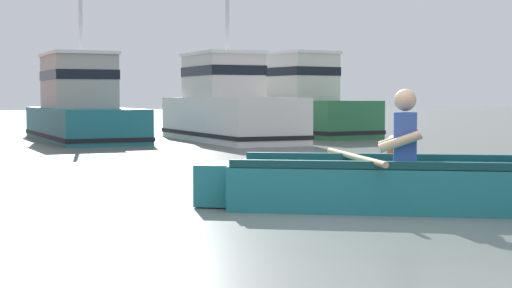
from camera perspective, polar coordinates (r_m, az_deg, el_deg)
The scene contains 6 objects.
ground_plane at distance 7.28m, azimuth 5.31°, elevation -5.44°, with size 120.00×120.00×0.00m, color slate.
rowboat_with_person at distance 8.14m, azimuth 8.89°, elevation -2.75°, with size 3.33×2.71×1.19m.
moored_boat_teal at distance 21.08m, azimuth -12.25°, elevation 2.51°, with size 2.29×5.94×3.74m.
moored_boat_white at distance 20.38m, azimuth -2.02°, elevation 2.62°, with size 2.17×5.68×4.41m.
moored_boat_green at distance 22.77m, azimuth 3.53°, elevation 2.77°, with size 2.16×4.63×2.38m.
mooring_buoy at distance 14.60m, azimuth 9.96°, elevation -0.18°, with size 0.44×0.44×0.44m, color #E55919.
Camera 1 is at (-3.82, -6.09, 1.11)m, focal length 56.57 mm.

